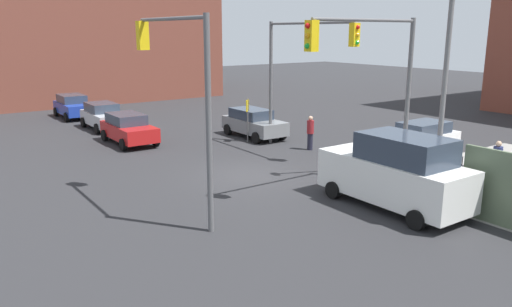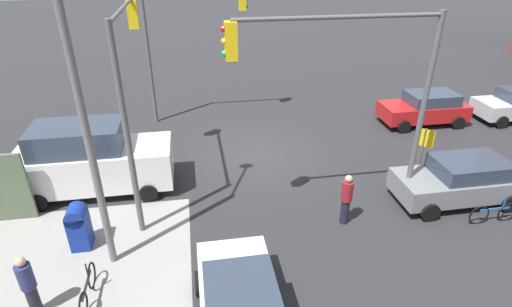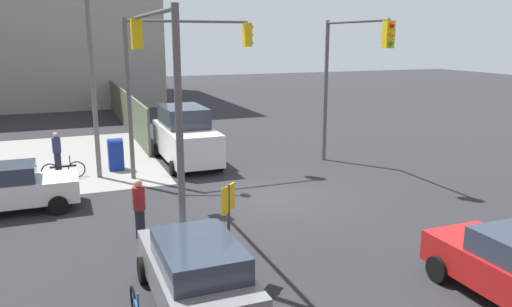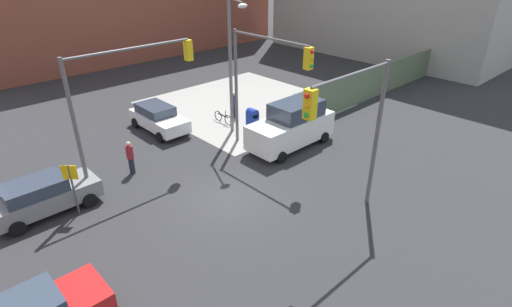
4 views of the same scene
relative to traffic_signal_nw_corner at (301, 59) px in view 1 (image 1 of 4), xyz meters
The scene contains 18 objects.
ground_plane 6.81m from the traffic_signal_nw_corner, 65.55° to the right, with size 120.00×120.00×0.00m, color #28282B.
building_brick_west 30.63m from the traffic_signal_nw_corner, behind, with size 16.00×28.00×16.97m.
traffic_signal_nw_corner is the anchor object (origin of this frame).
traffic_signal_se_corner 10.15m from the traffic_signal_nw_corner, 62.48° to the right, with size 4.93×0.36×6.50m.
traffic_signal_ne_corner 6.87m from the traffic_signal_nw_corner, 17.62° to the right, with size 0.36×5.46×6.50m.
street_lamp_corner 7.17m from the traffic_signal_nw_corner, ahead, with size 1.31×2.49×8.00m.
warning_sign_two_way 4.62m from the traffic_signal_nw_corner, 164.89° to the right, with size 0.48×0.48×2.40m.
mailbox_blue 9.14m from the traffic_signal_nw_corner, ahead, with size 0.56×0.64×1.43m.
sedan_red 10.14m from the traffic_signal_nw_corner, 136.76° to the right, with size 4.22×2.02×1.62m.
coupe_white 7.11m from the traffic_signal_nw_corner, 48.98° to the left, with size 2.02×4.41×1.62m.
sedan_blue 18.81m from the traffic_signal_nw_corner, 159.34° to the right, with size 4.11×2.02×1.62m.
coupe_silver 13.86m from the traffic_signal_nw_corner, 152.56° to the right, with size 4.03×2.02×1.62m.
hatchback_gray 5.78m from the traffic_signal_nw_corner, behind, with size 4.32×2.02×1.62m.
van_white_delivery 9.43m from the traffic_signal_nw_corner, 17.88° to the right, with size 5.40×2.32×2.62m.
pedestrian_crossing 3.82m from the traffic_signal_nw_corner, 86.22° to the left, with size 0.36×0.36×1.78m.
pedestrian_waiting 10.04m from the traffic_signal_nw_corner, 18.15° to the left, with size 0.36×0.36×1.76m.
bicycle_leaning_on_fence 9.19m from the traffic_signal_nw_corner, 19.43° to the left, with size 0.05×1.75×0.97m.
bicycle_at_crosswalk 6.61m from the traffic_signal_nw_corner, 162.50° to the left, with size 1.75×0.05×0.97m.
Camera 1 is at (17.05, -11.64, 5.99)m, focal length 35.00 mm.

